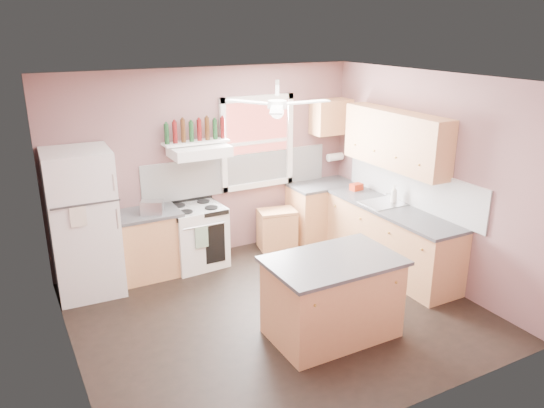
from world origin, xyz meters
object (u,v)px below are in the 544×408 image
cart (277,230)px  island (332,299)px  refrigerator (84,223)px  toaster (152,208)px  stove (196,236)px

cart → island: bearing=-93.5°
refrigerator → cart: refrigerator is taller
cart → island: (-0.63, -2.38, 0.15)m
toaster → island: (1.28, -2.27, -0.56)m
toaster → stove: size_ratio=0.33×
refrigerator → stove: bearing=6.2°
refrigerator → stove: (1.48, 0.09, -0.49)m
toaster → island: toaster is taller
toaster → stove: 0.85m
toaster → stove: toaster is taller
toaster → refrigerator: bearing=-157.6°
cart → island: size_ratio=0.42×
cart → toaster: bearing=-165.3°
refrigerator → island: refrigerator is taller
stove → refrigerator: bearing=179.8°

